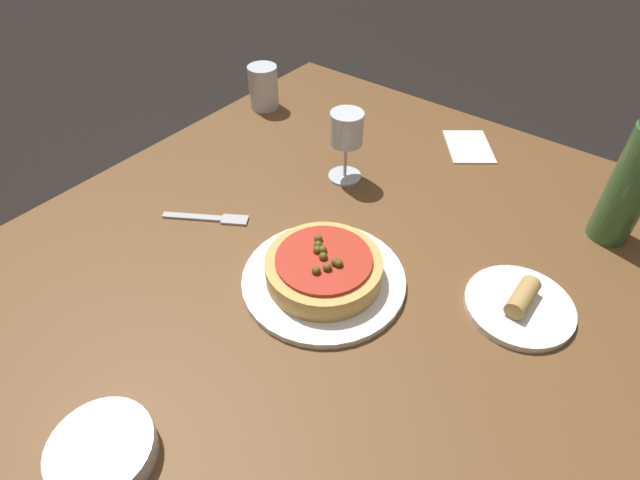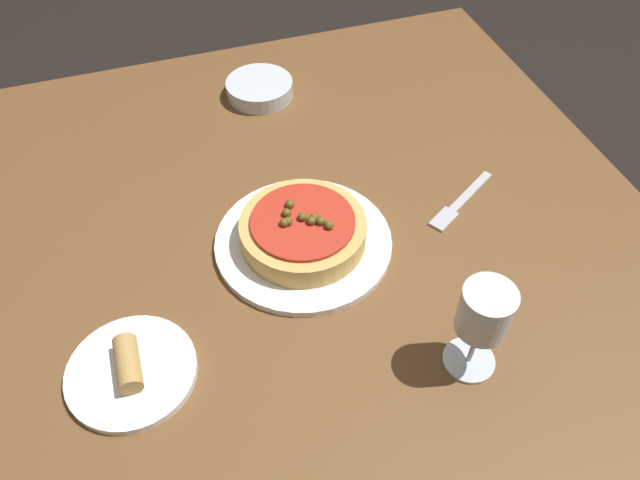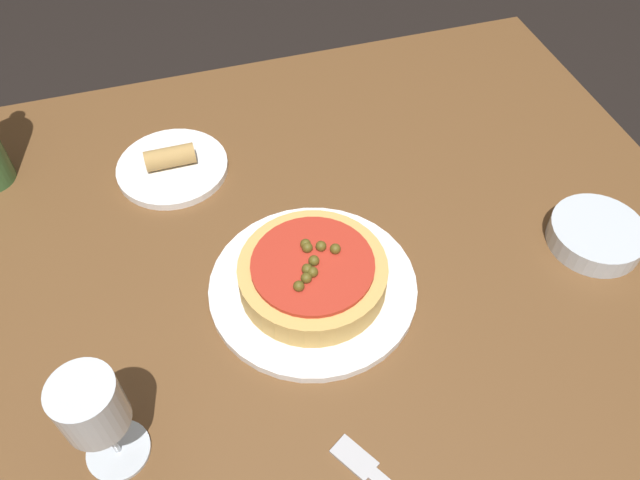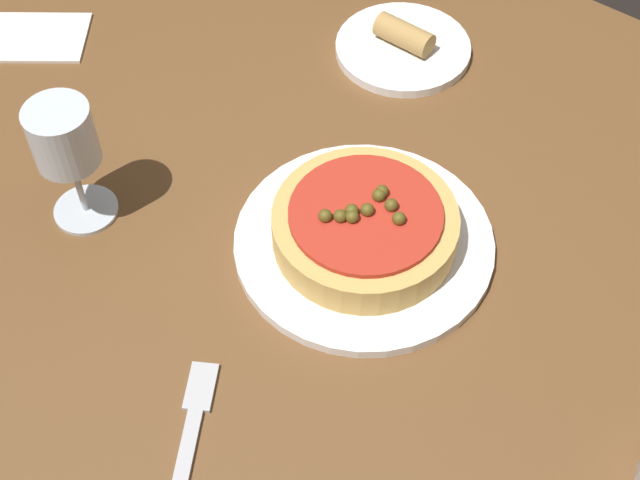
% 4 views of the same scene
% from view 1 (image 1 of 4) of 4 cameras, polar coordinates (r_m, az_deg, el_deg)
% --- Properties ---
extents(ground_plane, '(14.00, 14.00, 0.00)m').
position_cam_1_polar(ground_plane, '(1.48, 0.67, -22.66)').
color(ground_plane, black).
extents(dining_table, '(1.26, 1.09, 0.73)m').
position_cam_1_polar(dining_table, '(0.93, 0.99, -5.84)').
color(dining_table, brown).
rests_on(dining_table, ground_plane).
extents(dinner_plate, '(0.27, 0.27, 0.01)m').
position_cam_1_polar(dinner_plate, '(0.83, 0.42, -4.52)').
color(dinner_plate, white).
rests_on(dinner_plate, dining_table).
extents(pizza, '(0.19, 0.19, 0.06)m').
position_cam_1_polar(pizza, '(0.81, 0.43, -3.19)').
color(pizza, tan).
rests_on(pizza, dinner_plate).
extents(wine_glass, '(0.07, 0.07, 0.15)m').
position_cam_1_polar(wine_glass, '(1.00, 3.04, 12.17)').
color(wine_glass, silver).
rests_on(wine_glass, dining_table).
extents(wine_bottle, '(0.07, 0.07, 0.32)m').
position_cam_1_polar(wine_bottle, '(0.98, 32.69, 6.76)').
color(wine_bottle, '#3D6B38').
rests_on(wine_bottle, dining_table).
extents(water_cup, '(0.07, 0.07, 0.11)m').
position_cam_1_polar(water_cup, '(1.31, -6.47, 16.96)').
color(water_cup, silver).
rests_on(water_cup, dining_table).
extents(side_bowl, '(0.13, 0.13, 0.03)m').
position_cam_1_polar(side_bowl, '(0.71, -23.60, -21.22)').
color(side_bowl, silver).
rests_on(side_bowl, dining_table).
extents(fork, '(0.10, 0.15, 0.00)m').
position_cam_1_polar(fork, '(0.97, -12.33, 2.44)').
color(fork, '#B7B7BC').
rests_on(fork, dining_table).
extents(side_plate, '(0.17, 0.17, 0.04)m').
position_cam_1_polar(side_plate, '(0.85, 21.85, -6.86)').
color(side_plate, white).
rests_on(side_plate, dining_table).
extents(paper_napkin, '(0.17, 0.16, 0.00)m').
position_cam_1_polar(paper_napkin, '(1.21, 16.63, 10.19)').
color(paper_napkin, white).
rests_on(paper_napkin, dining_table).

